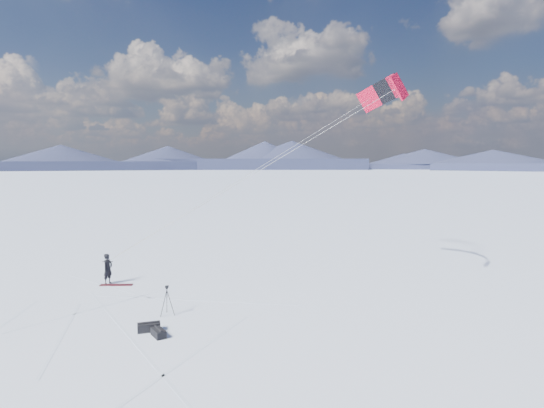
% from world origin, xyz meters
% --- Properties ---
extents(ground, '(1800.00, 1800.00, 0.00)m').
position_xyz_m(ground, '(0.00, 0.00, 0.00)').
color(ground, white).
extents(horizon_hills, '(704.84, 706.81, 9.34)m').
position_xyz_m(horizon_hills, '(-0.00, 0.00, 3.94)').
color(horizon_hills, '#1A1D33').
rests_on(horizon_hills, ground).
extents(snow_tracks, '(17.62, 10.25, 0.01)m').
position_xyz_m(snow_tracks, '(0.33, 0.01, 0.00)').
color(snow_tracks, silver).
rests_on(snow_tracks, ground).
extents(snowkiter, '(0.46, 0.63, 1.59)m').
position_xyz_m(snowkiter, '(-3.09, 4.47, 0.00)').
color(snowkiter, black).
rests_on(snowkiter, ground).
extents(snowboard, '(1.68, 0.70, 0.04)m').
position_xyz_m(snowboard, '(-2.52, 4.29, 0.02)').
color(snowboard, maroon).
rests_on(snowboard, ground).
extents(tripod, '(0.53, 0.61, 1.26)m').
position_xyz_m(tripod, '(2.07, 0.68, 0.81)').
color(tripod, black).
rests_on(tripod, ground).
extents(gear_bag_a, '(0.92, 0.76, 0.37)m').
position_xyz_m(gear_bag_a, '(2.19, -1.17, 0.17)').
color(gear_bag_a, black).
rests_on(gear_bag_a, ground).
extents(gear_bag_b, '(0.78, 0.77, 0.34)m').
position_xyz_m(gear_bag_b, '(2.79, -1.58, 0.15)').
color(gear_bag_b, black).
rests_on(gear_bag_b, ground).
extents(power_kite, '(15.39, 7.39, 9.84)m').
position_xyz_m(power_kite, '(10.98, 9.15, 10.14)').
color(power_kite, red).
rests_on(power_kite, ground).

